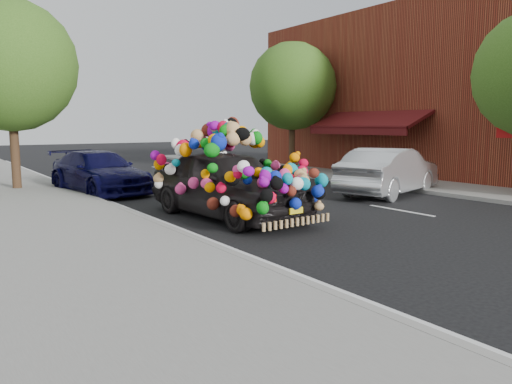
# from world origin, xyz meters

# --- Properties ---
(ground) EXTENTS (100.00, 100.00, 0.00)m
(ground) POSITION_xyz_m (0.00, 0.00, 0.00)
(ground) COLOR black
(ground) RESTS_ON ground
(sidewalk) EXTENTS (4.00, 60.00, 0.12)m
(sidewalk) POSITION_xyz_m (-4.30, 0.00, 0.06)
(sidewalk) COLOR gray
(sidewalk) RESTS_ON ground
(kerb) EXTENTS (0.15, 60.00, 0.13)m
(kerb) POSITION_xyz_m (-2.35, 0.00, 0.07)
(kerb) COLOR gray
(kerb) RESTS_ON ground
(footpath_far) EXTENTS (3.00, 40.00, 0.12)m
(footpath_far) POSITION_xyz_m (8.20, 3.00, 0.06)
(footpath_far) COLOR gray
(footpath_far) RESTS_ON ground
(lane_markings) EXTENTS (6.00, 50.00, 0.01)m
(lane_markings) POSITION_xyz_m (3.60, 0.00, 0.01)
(lane_markings) COLOR silver
(lane_markings) RESTS_ON ground
(shopfront_row) EXTENTS (9.61, 22.00, 7.00)m
(shopfront_row) POSITION_xyz_m (13.48, 3.00, 3.50)
(shopfront_row) COLOR maroon
(shopfront_row) RESTS_ON ground
(tree_near_sidewalk) EXTENTS (4.20, 4.20, 6.13)m
(tree_near_sidewalk) POSITION_xyz_m (-3.80, 9.50, 4.02)
(tree_near_sidewalk) COLOR #332114
(tree_near_sidewalk) RESTS_ON ground
(tree_far_b) EXTENTS (4.00, 4.00, 5.90)m
(tree_far_b) POSITION_xyz_m (8.00, 10.00, 3.89)
(tree_far_b) COLOR #332114
(tree_far_b) RESTS_ON ground
(plush_art_car) EXTENTS (2.57, 5.04, 2.25)m
(plush_art_car) POSITION_xyz_m (-0.49, 1.73, 1.16)
(plush_art_car) COLOR black
(plush_art_car) RESTS_ON ground
(navy_sedan) EXTENTS (2.47, 4.79, 1.33)m
(navy_sedan) POSITION_xyz_m (-1.65, 7.74, 0.66)
(navy_sedan) COLOR black
(navy_sedan) RESTS_ON ground
(silver_hatchback) EXTENTS (4.70, 2.77, 1.46)m
(silver_hatchback) POSITION_xyz_m (5.58, 2.11, 0.73)
(silver_hatchback) COLOR #B7BABE
(silver_hatchback) RESTS_ON ground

